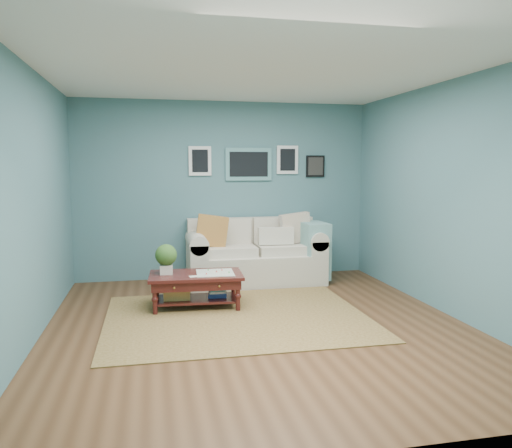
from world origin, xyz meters
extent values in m
plane|color=brown|center=(0.00, 0.00, 0.00)|extent=(5.00, 5.00, 0.00)
plane|color=white|center=(0.00, 0.00, 2.70)|extent=(5.00, 5.00, 0.00)
cube|color=slate|center=(0.00, 2.50, 1.35)|extent=(4.50, 0.02, 2.70)
cube|color=slate|center=(0.00, -2.50, 1.35)|extent=(4.50, 0.02, 2.70)
cube|color=slate|center=(-2.25, 0.00, 1.35)|extent=(0.02, 5.00, 2.70)
cube|color=slate|center=(2.25, 0.00, 1.35)|extent=(0.02, 5.00, 2.70)
cube|color=#5A9697|center=(0.38, 2.48, 1.75)|extent=(0.72, 0.03, 0.50)
cube|color=black|center=(0.38, 2.46, 1.75)|extent=(0.60, 0.01, 0.38)
cube|color=white|center=(-0.37, 2.48, 1.80)|extent=(0.34, 0.03, 0.44)
cube|color=white|center=(1.00, 2.48, 1.82)|extent=(0.34, 0.03, 0.44)
cube|color=black|center=(1.46, 2.48, 1.72)|extent=(0.30, 0.03, 0.34)
cube|color=brown|center=(-0.18, 0.32, 0.01)|extent=(2.94, 2.35, 0.01)
cube|color=beige|center=(0.38, 1.99, 0.22)|extent=(1.47, 0.91, 0.44)
cube|color=beige|center=(0.38, 2.34, 0.69)|extent=(1.93, 0.23, 0.50)
cube|color=beige|center=(-0.48, 1.99, 0.32)|extent=(0.25, 0.91, 0.64)
cube|color=beige|center=(1.24, 1.99, 0.32)|extent=(0.25, 0.91, 0.64)
cylinder|color=beige|center=(-0.48, 1.99, 0.64)|extent=(0.27, 0.91, 0.27)
cylinder|color=beige|center=(1.24, 1.99, 0.64)|extent=(0.27, 0.91, 0.27)
cube|color=beige|center=(-0.02, 1.93, 0.50)|extent=(0.75, 0.58, 0.13)
cube|color=beige|center=(0.77, 1.93, 0.50)|extent=(0.75, 0.58, 0.13)
cube|color=beige|center=(-0.02, 2.22, 0.76)|extent=(0.75, 0.12, 0.37)
cube|color=beige|center=(0.77, 2.22, 0.76)|extent=(0.75, 0.12, 0.37)
cube|color=#B66532|center=(-0.27, 1.94, 0.80)|extent=(0.50, 0.18, 0.49)
cube|color=beige|center=(1.00, 2.01, 0.80)|extent=(0.49, 0.19, 0.48)
cube|color=beige|center=(0.67, 1.89, 0.71)|extent=(0.52, 0.12, 0.25)
cube|color=#7BADAC|center=(1.24, 1.87, 0.48)|extent=(0.35, 0.57, 0.83)
cube|color=#361211|center=(-0.60, 0.85, 0.40)|extent=(1.15, 0.71, 0.04)
cube|color=#361211|center=(-0.60, 0.85, 0.33)|extent=(1.07, 0.63, 0.11)
cube|color=#361211|center=(-0.60, 0.85, 0.10)|extent=(0.98, 0.53, 0.02)
sphere|color=gold|center=(-0.87, 0.56, 0.33)|extent=(0.03, 0.03, 0.03)
sphere|color=gold|center=(-0.35, 0.53, 0.33)|extent=(0.03, 0.03, 0.03)
cylinder|color=#361211|center=(-1.09, 0.62, 0.19)|extent=(0.06, 0.06, 0.38)
cylinder|color=#361211|center=(-0.13, 0.57, 0.19)|extent=(0.06, 0.06, 0.38)
cylinder|color=#361211|center=(-1.07, 1.12, 0.19)|extent=(0.06, 0.06, 0.38)
cylinder|color=#361211|center=(-0.10, 1.07, 0.19)|extent=(0.06, 0.06, 0.38)
cube|color=silver|center=(-0.95, 0.91, 0.48)|extent=(0.16, 0.16, 0.11)
sphere|color=#2C521F|center=(-0.95, 0.91, 0.65)|extent=(0.26, 0.26, 0.26)
cube|color=white|center=(-0.36, 0.83, 0.42)|extent=(0.47, 0.47, 0.01)
cube|color=#AA8C4A|center=(-0.83, 0.86, 0.21)|extent=(0.33, 0.24, 0.19)
cube|color=navy|center=(-0.34, 0.85, 0.17)|extent=(0.23, 0.18, 0.10)
camera|label=1|loc=(-1.11, -5.13, 1.72)|focal=35.00mm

